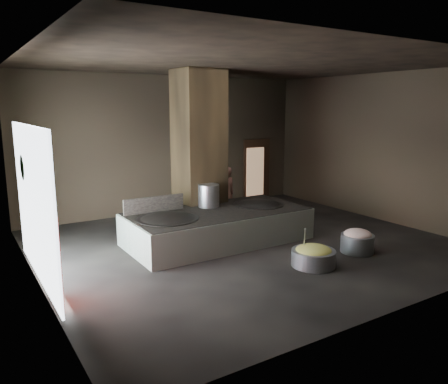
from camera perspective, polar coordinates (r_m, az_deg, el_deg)
floor at (r=11.41m, az=2.83°, el=-7.00°), size 10.00×9.00×0.10m
ceiling at (r=10.90m, az=3.07°, el=16.67°), size 10.00×9.00×0.10m
back_wall at (r=14.85m, az=-7.25°, el=6.21°), size 10.00×0.10×4.50m
front_wall at (r=7.69m, az=22.81°, el=0.96°), size 10.00×0.10×4.50m
left_wall at (r=9.04m, az=-24.31°, el=2.24°), size 0.10×9.00×4.50m
right_wall at (r=14.41m, az=19.70°, el=5.51°), size 0.10×9.00×4.50m
pillar at (r=12.36m, az=-3.29°, el=5.32°), size 1.20×1.20×4.50m
hearth_platform at (r=11.45m, az=-0.82°, el=-4.52°), size 4.68×2.24×0.81m
platform_cap at (r=11.34m, az=-0.82°, el=-2.54°), size 4.58×2.20×0.03m
wok_left at (r=10.66m, az=-7.37°, el=-3.89°), size 1.48×1.48×0.41m
wok_left_rim at (r=10.64m, az=-7.38°, el=-3.52°), size 1.51×1.51×0.05m
wok_right at (r=12.14m, az=4.51°, el=-1.98°), size 1.37×1.37×0.39m
wok_right_rim at (r=12.12m, az=4.51°, el=-1.66°), size 1.40×1.40×0.05m
stock_pot at (r=11.76m, az=-2.01°, el=-0.48°), size 0.57×0.57×0.61m
splash_guard at (r=11.30m, az=-9.11°, el=-1.61°), size 1.63×0.06×0.41m
cook at (r=13.40m, az=0.23°, el=-0.26°), size 0.63×0.41×1.70m
veg_basin at (r=10.02m, az=11.59°, el=-8.42°), size 1.20×1.20×0.36m
veg_fill at (r=9.96m, az=11.63°, el=-7.50°), size 0.80×0.80×0.25m
ladle at (r=9.90m, az=10.44°, el=-6.35°), size 0.27×0.32×0.70m
meat_basin at (r=11.17m, az=17.01°, el=-6.43°), size 0.91×0.91×0.44m
meat_fill at (r=11.10m, az=17.08°, el=-5.29°), size 0.66×0.66×0.25m
doorway_near at (r=15.44m, az=-2.95°, el=2.17°), size 1.18×0.08×2.38m
doorway_near_glow at (r=15.46m, az=-4.00°, el=1.98°), size 0.89×0.04×2.11m
doorway_far at (r=16.73m, az=4.25°, el=2.84°), size 1.18×0.08×2.38m
doorway_far_glow at (r=16.61m, az=4.08°, el=2.62°), size 0.78×0.04×1.85m
left_opening at (r=9.35m, az=-23.57°, el=-1.49°), size 0.04×4.20×3.10m
pavilion_sliver at (r=8.32m, az=-21.28°, el=-8.17°), size 0.05×0.90×1.70m
tree_silhouette at (r=10.35m, az=-24.23°, el=2.97°), size 0.28×1.10×1.10m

